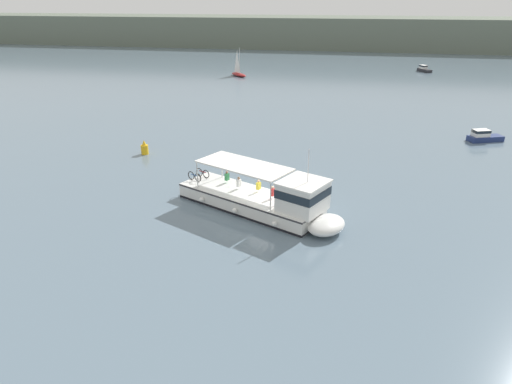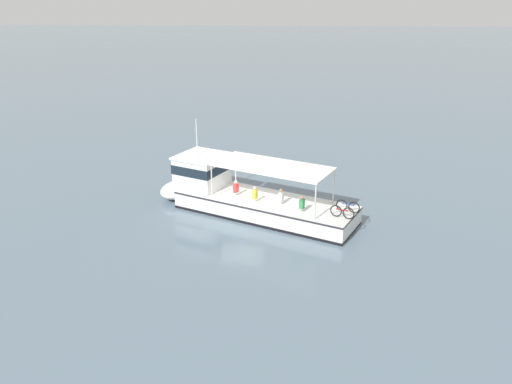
{
  "view_description": "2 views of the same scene",
  "coord_description": "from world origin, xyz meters",
  "px_view_note": "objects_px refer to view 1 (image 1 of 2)",
  "views": [
    {
      "loc": [
        5.47,
        -29.32,
        13.9
      ],
      "look_at": [
        -0.8,
        -0.51,
        1.4
      ],
      "focal_mm": 32.19,
      "sensor_mm": 36.0,
      "label": 1
    },
    {
      "loc": [
        -2.74,
        27.26,
        12.24
      ],
      "look_at": [
        -0.8,
        -0.51,
        1.4
      ],
      "focal_mm": 35.57,
      "sensor_mm": 36.0,
      "label": 2
    }
  ],
  "objects_px": {
    "ferry_main": "(268,201)",
    "channel_buoy": "(145,148)",
    "motorboat_near_starboard": "(484,136)",
    "sailboat_off_bow": "(239,73)",
    "motorboat_off_stern": "(424,69)"
  },
  "relations": [
    {
      "from": "ferry_main",
      "to": "motorboat_near_starboard",
      "type": "height_order",
      "value": "ferry_main"
    },
    {
      "from": "sailboat_off_bow",
      "to": "motorboat_off_stern",
      "type": "height_order",
      "value": "sailboat_off_bow"
    },
    {
      "from": "ferry_main",
      "to": "motorboat_off_stern",
      "type": "bearing_deg",
      "value": 75.74
    },
    {
      "from": "sailboat_off_bow",
      "to": "channel_buoy",
      "type": "xyz_separation_m",
      "value": [
        2.95,
        -48.33,
        0.03
      ]
    },
    {
      "from": "motorboat_near_starboard",
      "to": "channel_buoy",
      "type": "relative_size",
      "value": 2.73
    },
    {
      "from": "ferry_main",
      "to": "motorboat_near_starboard",
      "type": "bearing_deg",
      "value": 49.7
    },
    {
      "from": "ferry_main",
      "to": "sailboat_off_bow",
      "type": "xyz_separation_m",
      "value": [
        -17.05,
        58.88,
        -0.47
      ]
    },
    {
      "from": "motorboat_near_starboard",
      "to": "ferry_main",
      "type": "bearing_deg",
      "value": -130.3
    },
    {
      "from": "ferry_main",
      "to": "motorboat_off_stern",
      "type": "height_order",
      "value": "ferry_main"
    },
    {
      "from": "sailboat_off_bow",
      "to": "channel_buoy",
      "type": "bearing_deg",
      "value": -86.51
    },
    {
      "from": "motorboat_near_starboard",
      "to": "motorboat_off_stern",
      "type": "xyz_separation_m",
      "value": [
        -0.31,
        50.55,
        0.0
      ]
    },
    {
      "from": "motorboat_near_starboard",
      "to": "motorboat_off_stern",
      "type": "height_order",
      "value": "same"
    },
    {
      "from": "ferry_main",
      "to": "channel_buoy",
      "type": "xyz_separation_m",
      "value": [
        -14.09,
        10.55,
        -0.45
      ]
    },
    {
      "from": "ferry_main",
      "to": "channel_buoy",
      "type": "distance_m",
      "value": 17.61
    },
    {
      "from": "sailboat_off_bow",
      "to": "channel_buoy",
      "type": "height_order",
      "value": "sailboat_off_bow"
    }
  ]
}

